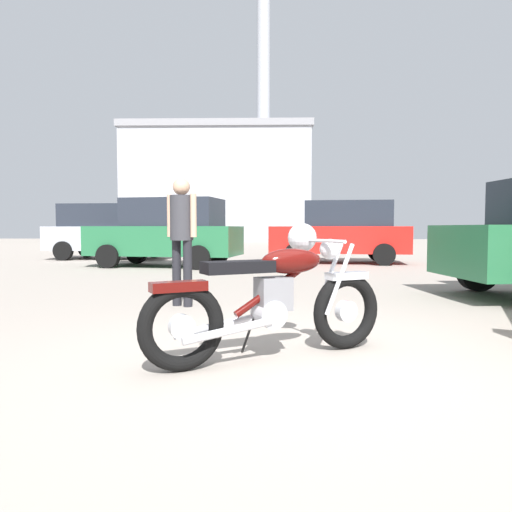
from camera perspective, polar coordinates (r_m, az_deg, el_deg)
The scene contains 7 objects.
ground_plane at distance 3.67m, azimuth 6.26°, elevation -12.81°, with size 80.00×80.00×0.00m, color gray.
vintage_motorcycle at distance 3.77m, azimuth 2.35°, elevation -4.72°, with size 1.85×1.20×1.07m.
bystander at distance 6.27m, azimuth -8.83°, elevation 3.31°, with size 0.42×0.30×1.66m.
dark_sedan_left at distance 12.83m, azimuth -10.45°, elevation 2.86°, with size 4.08×2.21×1.78m.
pale_sedan_back at distance 14.09m, azimuth 10.14°, elevation 2.91°, with size 4.01×2.06×1.78m.
blue_hatchback_right at distance 16.35m, azimuth -17.21°, elevation 2.87°, with size 3.96×1.94×1.78m.
industrial_building at distance 41.44m, azimuth -4.04°, elevation 8.28°, with size 15.06×12.96×19.90m.
Camera 1 is at (-0.14, -3.52, 1.02)m, focal length 33.61 mm.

